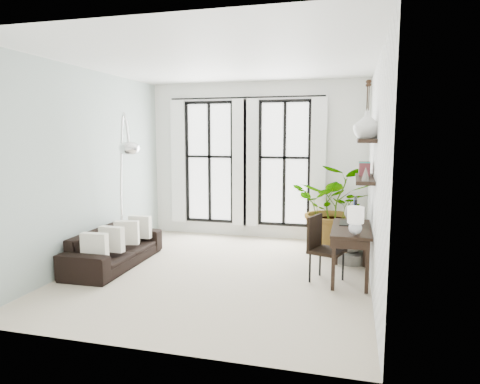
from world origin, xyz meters
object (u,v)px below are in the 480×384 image
(plant, at_px, (335,208))
(arc_lamp, at_px, (124,153))
(sofa, at_px, (115,248))
(desk, at_px, (351,231))
(buddha, at_px, (352,238))
(desk_chair, at_px, (321,244))

(plant, xyz_separation_m, arc_lamp, (-3.34, -1.60, 1.03))
(sofa, distance_m, plant, 3.94)
(desk, distance_m, arc_lamp, 3.80)
(desk, bearing_deg, buddha, 88.68)
(plant, distance_m, arc_lamp, 3.84)
(plant, bearing_deg, desk, -79.19)
(desk_chair, distance_m, buddha, 1.14)
(sofa, relative_size, arc_lamp, 0.81)
(plant, relative_size, desk, 1.23)
(arc_lamp, xyz_separation_m, buddha, (3.66, 0.93, -1.42))
(desk, xyz_separation_m, desk_chair, (-0.41, -0.15, -0.18))
(desk, bearing_deg, sofa, -175.98)
(desk, distance_m, desk_chair, 0.47)
(arc_lamp, bearing_deg, desk_chair, -2.02)
(sofa, xyz_separation_m, arc_lamp, (0.11, 0.23, 1.54))
(desk_chair, bearing_deg, arc_lamp, -162.72)
(buddha, bearing_deg, arc_lamp, -165.70)
(plant, relative_size, desk_chair, 1.68)
(desk, bearing_deg, arc_lamp, -179.46)
(desk_chair, distance_m, arc_lamp, 3.48)
(sofa, height_order, arc_lamp, arc_lamp)
(sofa, height_order, desk, desk)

